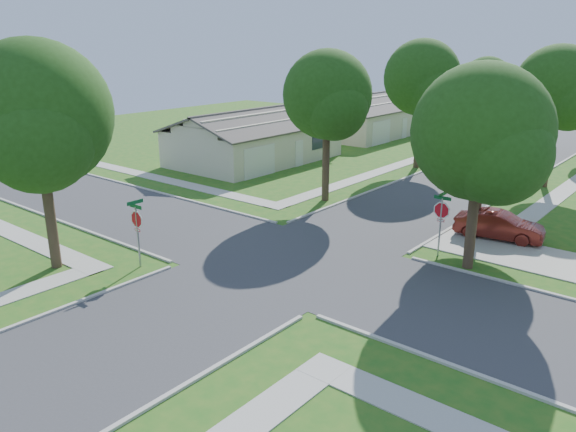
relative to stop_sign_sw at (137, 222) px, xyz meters
The scene contains 19 objects.
ground 6.95m from the stop_sign_sw, 45.00° to the left, with size 100.00×100.00×0.00m, color #235E19.
road_ns 6.95m from the stop_sign_sw, 45.00° to the left, with size 7.00×100.00×0.02m, color #333335.
road_ew_west 22.64m from the stop_sign_sw, 167.97° to the left, with size 46.50×7.00×0.02m, color #333335.
sidewalk_nw 30.80m from the stop_sign_sw, 92.61° to the left, with size 1.20×40.00×0.04m, color #9E9B91.
driveway 17.38m from the stop_sign_sw, 43.12° to the left, with size 8.80×3.60×0.05m, color #9E9B91.
stop_sign_sw is the anchor object (origin of this frame).
stop_sign_ne 13.29m from the stop_sign_sw, 45.00° to the left, with size 1.05×0.80×2.98m.
tree_e_near 17.04m from the stop_sign_sw, 55.41° to the left, with size 4.97×4.80×8.28m.
tree_e_mid 27.71m from the stop_sign_sw, 69.80° to the left, with size 5.59×5.40×9.21m.
tree_w_near 14.30m from the stop_sign_sw, 89.77° to the left, with size 5.38×5.20×8.97m.
tree_w_mid 26.09m from the stop_sign_sw, 89.87° to the left, with size 5.80×5.60×9.56m.
tree_w_far 38.86m from the stop_sign_sw, 89.93° to the left, with size 4.76×4.60×8.04m.
tree_sw_corner 5.54m from the stop_sign_sw, 140.03° to the right, with size 6.21×6.00×9.55m.
tree_ne_corner 14.64m from the stop_sign_sw, 38.84° to the left, with size 5.80×5.60×8.66m.
house_nw_near 22.71m from the stop_sign_sw, 119.83° to the left, with size 8.42×13.60×4.23m.
house_nw_far 38.40m from the stop_sign_sw, 107.10° to the left, with size 8.42×13.60×4.23m.
car_driveway 17.20m from the stop_sign_sw, 51.39° to the left, with size 1.46×4.18×1.38m, color #581712.
car_curb_east 28.77m from the stop_sign_sw, 78.15° to the left, with size 1.57×3.89×1.33m, color black.
car_curb_west 36.55m from the stop_sign_sw, 87.65° to the left, with size 2.05×5.04×1.46m, color black.
Camera 1 is at (14.51, -18.08, 9.36)m, focal length 35.00 mm.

